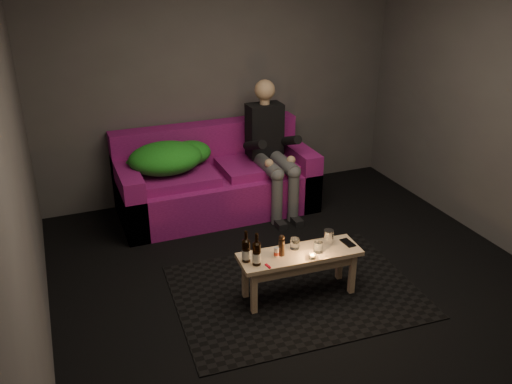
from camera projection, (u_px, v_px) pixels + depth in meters
floor at (312, 295)px, 4.41m from camera, size 4.50×4.50×0.00m
room at (293, 82)px, 4.13m from camera, size 4.50×4.50×4.50m
rug at (296, 291)px, 4.45m from camera, size 2.02×1.52×0.01m
sofa at (215, 182)px, 5.74m from camera, size 2.03×0.91×0.87m
green_blanket at (169, 157)px, 5.43m from camera, size 0.89×0.61×0.30m
person at (271, 145)px, 5.63m from camera, size 0.37×0.84×1.36m
coffee_table at (300, 260)px, 4.27m from camera, size 0.99×0.36×0.40m
beer_bottle_a at (246, 250)px, 4.09m from camera, size 0.06×0.06×0.26m
beer_bottle_b at (257, 253)px, 4.04m from camera, size 0.07×0.07×0.26m
salt_shaker at (276, 252)px, 4.17m from camera, size 0.04×0.04×0.08m
pepper_mill at (281, 248)px, 4.18m from camera, size 0.06×0.06×0.13m
tumbler_back at (295, 244)px, 4.28m from camera, size 0.09×0.09×0.09m
tealight at (312, 256)px, 4.15m from camera, size 0.05×0.05×0.04m
tumbler_front at (318, 247)px, 4.24m from camera, size 0.09×0.09×0.09m
steel_cup at (329, 237)px, 4.36m from camera, size 0.11×0.11×0.11m
smartphone at (348, 243)px, 4.38m from camera, size 0.08×0.15×0.01m
red_lighter at (268, 266)px, 4.05m from camera, size 0.03×0.07×0.01m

